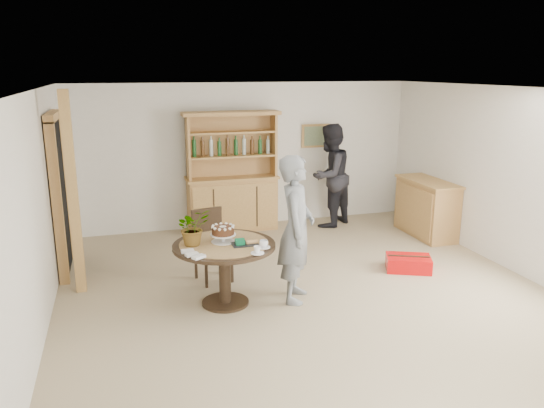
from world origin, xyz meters
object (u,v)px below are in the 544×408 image
at_px(adult_person, 330,176).
at_px(red_suitcase, 408,263).
at_px(hutch, 232,191).
at_px(teen_boy, 296,229).
at_px(dining_chair, 211,240).
at_px(dining_table, 224,256).
at_px(sideboard, 427,208).

xyz_separation_m(adult_person, red_suitcase, (0.23, -2.35, -0.80)).
height_order(hutch, teen_boy, hutch).
bearing_deg(adult_person, teen_boy, 25.89).
distance_m(teen_boy, red_suitcase, 2.02).
distance_m(dining_chair, red_suitcase, 2.76).
bearing_deg(red_suitcase, dining_table, -148.72).
xyz_separation_m(sideboard, dining_table, (-3.77, -1.69, 0.13)).
height_order(hutch, dining_chair, hutch).
distance_m(sideboard, dining_table, 4.13).
bearing_deg(adult_person, red_suitcase, 61.00).
bearing_deg(teen_boy, dining_table, 108.12).
xyz_separation_m(hutch, adult_person, (1.70, -0.24, 0.22)).
bearing_deg(dining_table, red_suitcase, 7.27).
bearing_deg(dining_chair, sideboard, -0.08).
bearing_deg(teen_boy, sideboard, -33.67).
xyz_separation_m(hutch, red_suitcase, (1.93, -2.59, -0.59)).
relative_size(sideboard, teen_boy, 0.71).
distance_m(hutch, adult_person, 1.73).
distance_m(adult_person, red_suitcase, 2.49).
distance_m(sideboard, teen_boy, 3.45).
bearing_deg(red_suitcase, adult_person, 119.59).
relative_size(sideboard, adult_person, 0.70).
bearing_deg(dining_chair, adult_person, 24.36).
bearing_deg(sideboard, dining_table, -155.86).
bearing_deg(hutch, sideboard, -22.21).
height_order(dining_chair, red_suitcase, dining_chair).
bearing_deg(sideboard, dining_chair, -167.18).
height_order(hutch, red_suitcase, hutch).
height_order(dining_chair, teen_boy, teen_boy).
height_order(sideboard, dining_table, sideboard).
bearing_deg(adult_person, hutch, -42.64).
xyz_separation_m(teen_boy, adult_person, (1.58, 2.79, 0.02)).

